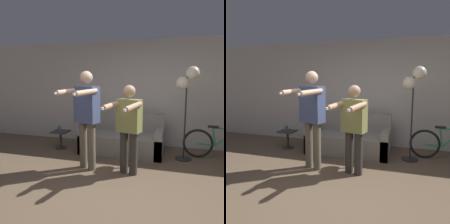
# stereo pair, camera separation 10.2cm
# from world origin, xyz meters

# --- Properties ---
(ground_plane) EXTENTS (16.00, 16.00, 0.00)m
(ground_plane) POSITION_xyz_m (0.00, 0.00, 0.00)
(ground_plane) COLOR brown
(wall_back) EXTENTS (10.00, 0.05, 2.60)m
(wall_back) POSITION_xyz_m (0.00, 2.75, 1.30)
(wall_back) COLOR beige
(wall_back) RESTS_ON ground_plane
(couch) EXTENTS (1.81, 0.90, 0.85)m
(couch) POSITION_xyz_m (-0.24, 2.04, 0.27)
(couch) COLOR gray
(couch) RESTS_ON ground_plane
(person_left) EXTENTS (0.63, 0.77, 1.78)m
(person_left) POSITION_xyz_m (-0.65, 0.89, 1.04)
(person_left) COLOR #6B604C
(person_left) RESTS_ON ground_plane
(person_right) EXTENTS (0.59, 0.75, 1.54)m
(person_right) POSITION_xyz_m (0.12, 0.89, 0.88)
(person_right) COLOR #38332D
(person_right) RESTS_ON ground_plane
(cat) EXTENTS (0.42, 0.12, 0.17)m
(cat) POSITION_xyz_m (-0.28, 2.38, 0.93)
(cat) COLOR silver
(cat) RESTS_ON couch
(floor_lamp) EXTENTS (0.43, 0.33, 1.89)m
(floor_lamp) POSITION_xyz_m (1.09, 1.90, 1.54)
(floor_lamp) COLOR black
(floor_lamp) RESTS_ON ground_plane
(side_table) EXTENTS (0.37, 0.37, 0.43)m
(side_table) POSITION_xyz_m (-1.72, 1.86, 0.30)
(side_table) COLOR #38332D
(side_table) RESTS_ON ground_plane
(cup) EXTENTS (0.08, 0.08, 0.11)m
(cup) POSITION_xyz_m (-1.78, 1.90, 0.48)
(cup) COLOR #3D6693
(cup) RESTS_ON side_table
(bicycle) EXTENTS (1.50, 0.07, 0.70)m
(bicycle) POSITION_xyz_m (1.81, 2.10, 0.32)
(bicycle) COLOR black
(bicycle) RESTS_ON ground_plane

